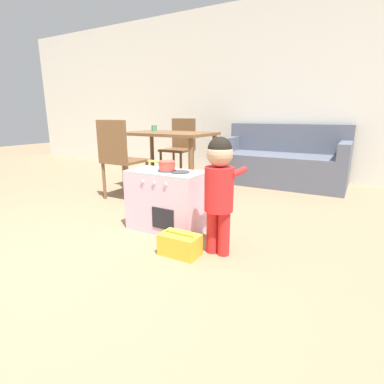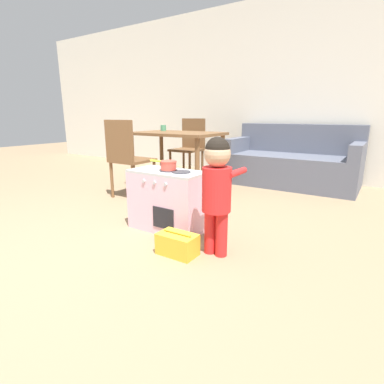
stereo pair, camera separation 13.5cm
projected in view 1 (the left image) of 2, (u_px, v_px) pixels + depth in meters
ground_plane at (55, 261)px, 1.99m from camera, size 16.00×16.00×0.00m
wall_back at (247, 92)px, 4.70m from camera, size 10.00×0.06×2.60m
play_kitchen at (166, 201)px, 2.49m from camera, size 0.63×0.33×0.51m
toy_pot at (166, 165)px, 2.41m from camera, size 0.25×0.13×0.07m
child_figure at (219, 183)px, 1.99m from camera, size 0.22×0.33×0.81m
toy_basket at (180, 244)px, 2.07m from camera, size 0.27×0.16×0.17m
dining_table at (169, 140)px, 3.83m from camera, size 1.13×0.73×0.73m
dining_chair_near at (120, 157)px, 3.36m from camera, size 0.41×0.41×0.89m
dining_chair_far at (179, 146)px, 4.55m from camera, size 0.41×0.41×0.89m
couch at (282, 162)px, 4.23m from camera, size 1.71×0.85×0.82m
cup_on_table at (154, 128)px, 4.09m from camera, size 0.08×0.08×0.08m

